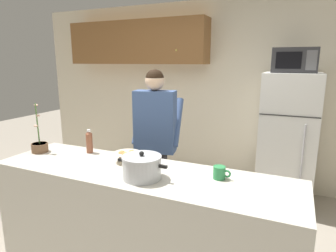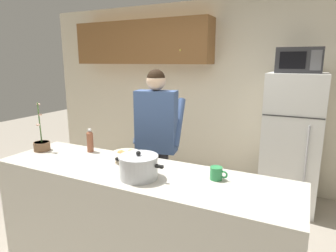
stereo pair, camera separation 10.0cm
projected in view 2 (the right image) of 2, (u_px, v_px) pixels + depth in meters
back_wall_unit at (205, 83)px, 4.24m from camera, size 6.00×0.48×2.60m
kitchen_island at (139, 223)px, 2.38m from camera, size 2.46×0.68×0.92m
refrigerator at (291, 142)px, 3.48m from camera, size 0.64×0.68×1.63m
microwave at (299, 60)px, 3.25m from camera, size 0.48×0.37×0.28m
person_near_pot at (157, 129)px, 3.06m from camera, size 0.57×0.49×1.69m
cooking_pot at (139, 167)px, 2.12m from camera, size 0.40×0.29×0.21m
coffee_mug at (217, 173)px, 2.09m from camera, size 0.13×0.09×0.10m
bread_bowl at (126, 156)px, 2.48m from camera, size 0.24×0.24×0.10m
bottle_near_edge at (90, 141)px, 2.73m from camera, size 0.06×0.06×0.22m
potted_orchid at (42, 144)px, 2.78m from camera, size 0.15×0.15×0.47m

